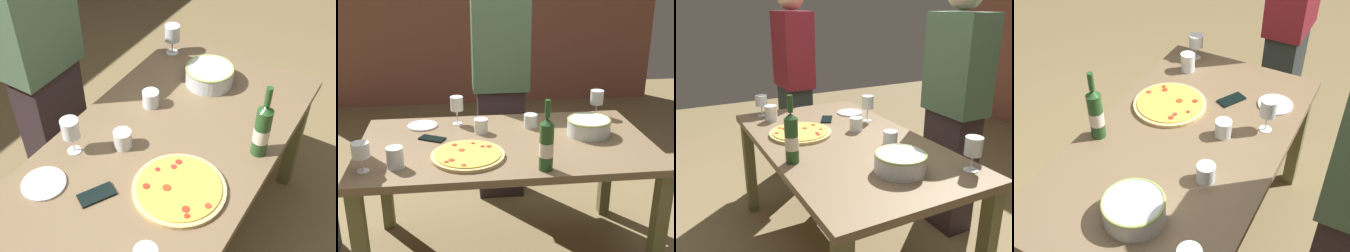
% 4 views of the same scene
% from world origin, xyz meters
% --- Properties ---
extents(ground_plane, '(8.00, 8.00, 0.00)m').
position_xyz_m(ground_plane, '(0.00, 0.00, 0.00)').
color(ground_plane, olive).
extents(dining_table, '(1.60, 0.90, 0.75)m').
position_xyz_m(dining_table, '(0.00, 0.00, 0.66)').
color(dining_table, brown).
rests_on(dining_table, ground).
extents(pizza, '(0.37, 0.37, 0.03)m').
position_xyz_m(pizza, '(-0.22, -0.18, 0.76)').
color(pizza, '#DEBB73').
rests_on(pizza, dining_table).
extents(serving_bowl, '(0.25, 0.25, 0.10)m').
position_xyz_m(serving_bowl, '(0.48, 0.05, 0.80)').
color(serving_bowl, silver).
rests_on(serving_bowl, dining_table).
extents(wine_bottle, '(0.07, 0.07, 0.35)m').
position_xyz_m(wine_bottle, '(0.15, -0.37, 0.88)').
color(wine_bottle, '#234B21').
rests_on(wine_bottle, dining_table).
extents(wine_glass_by_bottle, '(0.08, 0.08, 0.17)m').
position_xyz_m(wine_glass_by_bottle, '(-0.26, 0.31, 0.88)').
color(wine_glass_by_bottle, white).
rests_on(wine_glass_by_bottle, dining_table).
extents(wine_glass_far_left, '(0.08, 0.08, 0.15)m').
position_xyz_m(wine_glass_far_left, '(-0.72, -0.28, 0.86)').
color(wine_glass_far_left, white).
rests_on(wine_glass_far_left, dining_table).
extents(cup_amber, '(0.08, 0.08, 0.08)m').
position_xyz_m(cup_amber, '(-0.13, 0.15, 0.79)').
color(cup_amber, white).
rests_on(cup_amber, dining_table).
extents(cup_ceramic, '(0.08, 0.08, 0.08)m').
position_xyz_m(cup_ceramic, '(0.17, 0.20, 0.79)').
color(cup_ceramic, white).
rests_on(cup_ceramic, dining_table).
extents(cup_spare, '(0.08, 0.08, 0.10)m').
position_xyz_m(cup_spare, '(-0.57, -0.26, 0.80)').
color(cup_spare, white).
rests_on(cup_spare, dining_table).
extents(side_plate, '(0.18, 0.18, 0.01)m').
position_xyz_m(side_plate, '(-0.47, 0.29, 0.76)').
color(side_plate, white).
rests_on(side_plate, dining_table).
extents(cell_phone, '(0.16, 0.13, 0.01)m').
position_xyz_m(cell_phone, '(-0.41, 0.08, 0.76)').
color(cell_phone, black).
rests_on(cell_phone, dining_table).
extents(person_host, '(0.40, 0.24, 1.67)m').
position_xyz_m(person_host, '(-1.19, 0.14, 0.85)').
color(person_host, '#2B3333').
rests_on(person_host, ground).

